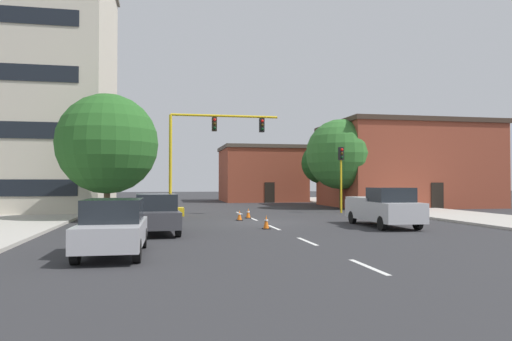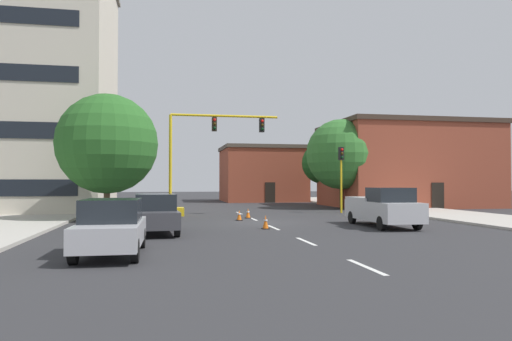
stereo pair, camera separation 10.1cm
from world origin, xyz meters
The scene contains 22 objects.
ground_plane centered at (0.00, 0.00, 0.00)m, with size 160.00×160.00×0.00m, color #2D2D30.
sidewalk_left centered at (-13.48, 8.00, 0.07)m, with size 6.00×56.00×0.14m, color #B2ADA3.
sidewalk_right centered at (13.48, 8.00, 0.07)m, with size 6.00×56.00×0.14m, color #B2ADA3.
lane_stripe_seg_0 centered at (0.00, -14.00, 0.00)m, with size 0.16×2.40×0.01m, color silver.
lane_stripe_seg_1 centered at (0.00, -8.50, 0.00)m, with size 0.16×2.40×0.01m, color silver.
lane_stripe_seg_2 centered at (0.00, -3.00, 0.00)m, with size 0.16×2.40×0.01m, color silver.
lane_stripe_seg_3 centered at (0.00, 2.50, 0.00)m, with size 0.16×2.40×0.01m, color silver.
lane_stripe_seg_4 centered at (0.00, 8.00, 0.00)m, with size 0.16×2.40×0.01m, color silver.
building_tall_left centered at (-16.66, 13.42, 9.53)m, with size 14.38×13.30×19.04m.
building_brick_center centered at (5.85, 28.08, 3.18)m, with size 9.37×8.70×6.34m.
building_row_right centered at (16.55, 14.37, 3.83)m, with size 14.01×10.70×7.63m.
traffic_signal_gantry centered at (-3.94, 6.02, 2.19)m, with size 8.21×1.20×6.83m.
traffic_light_pole_right centered at (7.33, 6.75, 3.53)m, with size 0.32×0.47×4.80m.
tree_right_mid centered at (9.32, 11.83, 4.58)m, with size 5.92×5.92×7.55m.
tree_right_far centered at (10.31, 19.54, 4.13)m, with size 4.19×4.19×6.24m.
tree_left_near centered at (-8.64, 3.07, 4.50)m, with size 5.88×5.88×7.45m.
pickup_truck_silver centered at (5.55, -3.60, 0.97)m, with size 2.09×5.43×1.99m.
sedan_silver_near_left centered at (-6.93, -10.60, 0.89)m, with size 1.93×4.53×1.74m.
sedan_dark_gray_mid_left centered at (-5.71, -4.62, 0.89)m, with size 2.10×4.60×1.74m.
traffic_cone_roadside_a centered at (-0.54, -3.63, 0.33)m, with size 0.36×0.36×0.67m.
traffic_cone_roadside_b centered at (-0.20, 3.13, 0.31)m, with size 0.36×0.36×0.63m.
traffic_cone_roadside_c centered at (-1.01, 1.56, 0.30)m, with size 0.36×0.36×0.61m.
Camera 2 is at (-5.31, -25.95, 2.29)m, focal length 33.27 mm.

